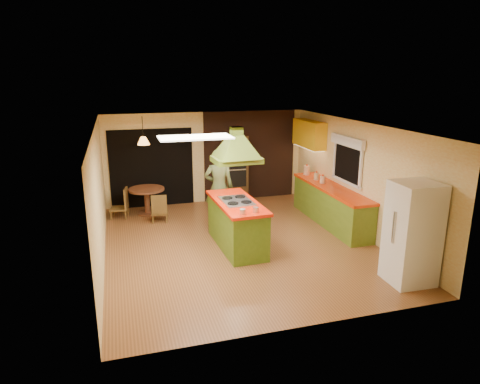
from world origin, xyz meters
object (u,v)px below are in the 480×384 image
object	(u,v)px
refrigerator	(412,233)
man	(219,188)
kitchen_island	(237,224)
canister_large	(307,170)
wall_oven	(235,169)
dining_table	(147,196)

from	to	relation	value
refrigerator	man	bearing A→B (deg)	125.73
kitchen_island	refrigerator	bearing A→B (deg)	-45.65
kitchen_island	canister_large	size ratio (longest dim) A/B	8.46
man	refrigerator	bearing A→B (deg)	136.59
kitchen_island	wall_oven	distance (m)	3.23
refrigerator	wall_oven	bearing A→B (deg)	108.30
man	kitchen_island	bearing A→B (deg)	104.61
man	wall_oven	distance (m)	1.95
man	wall_oven	bearing A→B (deg)	-103.87
dining_table	canister_large	distance (m)	4.21
kitchen_island	refrigerator	distance (m)	3.39
canister_large	dining_table	bearing A→B (deg)	170.76
refrigerator	wall_oven	world-z (taller)	wall_oven
wall_oven	dining_table	world-z (taller)	wall_oven
wall_oven	canister_large	distance (m)	1.99
refrigerator	canister_large	distance (m)	4.36
wall_oven	kitchen_island	bearing A→B (deg)	-106.43
man	canister_large	world-z (taller)	man
refrigerator	kitchen_island	bearing A→B (deg)	137.95
kitchen_island	man	distance (m)	1.41
refrigerator	canister_large	xyz separation A→B (m)	(0.06, 4.36, 0.15)
wall_oven	dining_table	distance (m)	2.51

